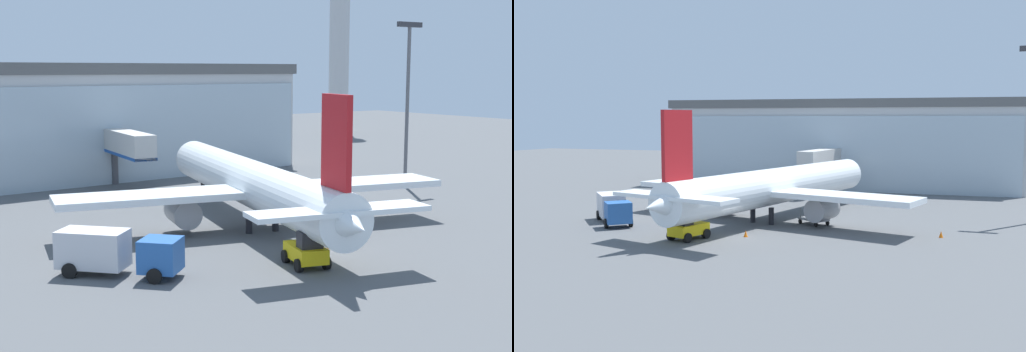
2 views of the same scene
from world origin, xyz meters
TOP-DOWN VIEW (x-y plane):
  - ground at (0.00, 0.00)m, footprint 240.00×240.00m
  - terminal_building at (0.01, 41.49)m, footprint 50.78×17.01m
  - jet_bridge at (-0.19, 30.11)m, footprint 3.42×11.53m
  - control_tower at (61.70, 69.95)m, footprint 6.45×6.45m
  - apron_light_mast at (24.29, 15.74)m, footprint 3.20×0.40m
  - airplane at (0.71, 8.76)m, footprint 30.00×34.87m
  - catering_truck at (-13.27, 2.48)m, footprint 6.63×6.80m
  - baggage_cart at (5.05, 8.04)m, footprint 3.22×2.85m
  - pushback_tug at (-2.77, -2.28)m, footprint 2.90×3.57m
  - safety_cone_nose at (1.30, 0.37)m, footprint 0.36×0.36m
  - safety_cone_wingtip at (16.77, 5.72)m, footprint 0.36×0.36m

SIDE VIEW (x-z plane):
  - ground at x=0.00m, z-range 0.00..0.00m
  - safety_cone_nose at x=1.30m, z-range 0.00..0.55m
  - safety_cone_wingtip at x=16.77m, z-range 0.00..0.55m
  - baggage_cart at x=5.05m, z-range -0.25..1.25m
  - pushback_tug at x=-2.77m, z-range -0.18..2.12m
  - catering_truck at x=-13.27m, z-range 0.14..2.79m
  - airplane at x=0.71m, z-range -2.01..8.58m
  - jet_bridge at x=-0.19m, z-range 1.57..7.49m
  - terminal_building at x=0.01m, z-range 0.00..12.67m
  - apron_light_mast at x=24.29m, z-range 1.70..18.39m
  - control_tower at x=61.70m, z-range 2.72..40.03m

